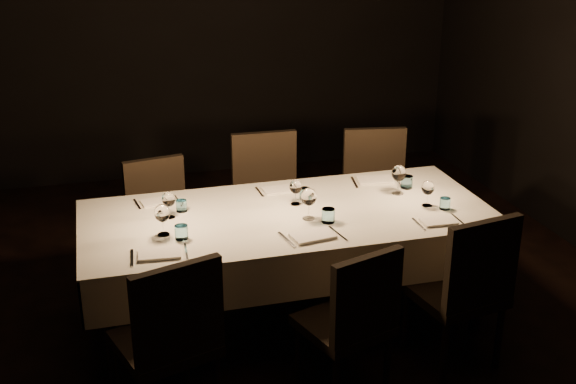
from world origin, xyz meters
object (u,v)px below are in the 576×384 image
object	(u,v)px
chair_far_left	(160,216)
chair_far_center	(268,196)
chair_near_left	(171,335)
chair_far_right	(376,189)
chair_near_right	(465,285)
dining_table	(288,224)
chair_near_center	(353,316)

from	to	relation	value
chair_far_left	chair_far_center	size ratio (longest dim) A/B	0.89
chair_near_left	chair_far_left	world-z (taller)	chair_near_left
chair_far_right	chair_near_right	bearing A→B (deg)	-82.52
chair_far_center	chair_near_right	bearing A→B (deg)	-62.78
chair_near_right	chair_far_left	distance (m)	2.18
dining_table	chair_far_right	bearing A→B (deg)	40.39
chair_near_right	chair_far_right	world-z (taller)	chair_far_right
chair_near_left	chair_near_center	size ratio (longest dim) A/B	1.07
chair_near_right	chair_far_center	size ratio (longest dim) A/B	0.98
chair_near_right	chair_far_center	bearing A→B (deg)	-74.47
dining_table	chair_far_center	xyz separation A→B (m)	(0.07, 0.82, -0.14)
chair_near_left	chair_near_right	bearing A→B (deg)	164.69
dining_table	chair_near_right	xyz separation A→B (m)	(0.83, -0.75, -0.15)
chair_near_center	chair_far_center	distance (m)	1.67
dining_table	chair_near_left	size ratio (longest dim) A/B	2.61
chair_far_right	dining_table	bearing A→B (deg)	-129.38
dining_table	chair_near_left	world-z (taller)	chair_near_left
dining_table	chair_far_left	distance (m)	1.07
chair_near_center	chair_far_right	distance (m)	1.79
chair_far_left	chair_far_center	world-z (taller)	chair_far_center
chair_far_center	chair_far_right	bearing A→B (deg)	-2.29
dining_table	chair_near_left	bearing A→B (deg)	-135.58
chair_far_left	chair_far_right	xyz separation A→B (m)	(1.62, -0.01, 0.04)
chair_far_center	chair_far_left	bearing A→B (deg)	-175.07
chair_far_center	chair_far_right	xyz separation A→B (m)	(0.83, -0.06, -0.01)
chair_far_right	chair_near_left	bearing A→B (deg)	-127.39
chair_far_left	dining_table	bearing A→B (deg)	-57.65
chair_near_left	chair_far_center	size ratio (longest dim) A/B	0.96
chair_near_left	chair_near_center	distance (m)	0.96
dining_table	chair_near_right	distance (m)	1.13
chair_far_right	chair_far_left	bearing A→B (deg)	-170.17
dining_table	chair_far_left	size ratio (longest dim) A/B	2.82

